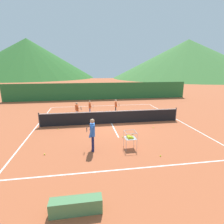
% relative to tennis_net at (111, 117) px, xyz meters
% --- Properties ---
extents(ground_plane, '(120.00, 120.00, 0.00)m').
position_rel_tennis_net_xyz_m(ground_plane, '(0.00, 0.00, -0.50)').
color(ground_plane, '#B25633').
extents(line_baseline_near, '(10.84, 0.08, 0.01)m').
position_rel_tennis_net_xyz_m(line_baseline_near, '(0.00, -6.22, -0.50)').
color(line_baseline_near, white).
rests_on(line_baseline_near, ground).
extents(line_baseline_far, '(10.84, 0.08, 0.01)m').
position_rel_tennis_net_xyz_m(line_baseline_far, '(0.00, 6.50, -0.50)').
color(line_baseline_far, white).
rests_on(line_baseline_far, ground).
extents(line_sideline_west, '(0.08, 12.72, 0.01)m').
position_rel_tennis_net_xyz_m(line_sideline_west, '(-5.42, 0.00, -0.50)').
color(line_sideline_west, white).
rests_on(line_sideline_west, ground).
extents(line_sideline_east, '(0.08, 12.72, 0.01)m').
position_rel_tennis_net_xyz_m(line_sideline_east, '(5.42, 0.00, -0.50)').
color(line_sideline_east, white).
rests_on(line_sideline_east, ground).
extents(line_service_center, '(0.08, 5.59, 0.01)m').
position_rel_tennis_net_xyz_m(line_service_center, '(0.00, 0.00, -0.50)').
color(line_service_center, white).
rests_on(line_service_center, ground).
extents(tennis_net, '(10.39, 0.08, 1.05)m').
position_rel_tennis_net_xyz_m(tennis_net, '(0.00, 0.00, 0.00)').
color(tennis_net, '#333338').
rests_on(tennis_net, ground).
extents(instructor, '(0.43, 0.78, 1.66)m').
position_rel_tennis_net_xyz_m(instructor, '(-1.62, -4.24, 0.50)').
color(instructor, '#191E4C').
rests_on(instructor, ground).
extents(student_0, '(0.55, 0.57, 1.34)m').
position_rel_tennis_net_xyz_m(student_0, '(-2.59, 1.89, 0.30)').
color(student_0, silver).
rests_on(student_0, ground).
extents(student_1, '(0.40, 0.63, 1.27)m').
position_rel_tennis_net_xyz_m(student_1, '(-1.49, 2.86, 0.27)').
color(student_1, navy).
rests_on(student_1, ground).
extents(student_2, '(0.41, 0.67, 1.31)m').
position_rel_tennis_net_xyz_m(student_2, '(0.86, 2.91, 0.29)').
color(student_2, black).
rests_on(student_2, ground).
extents(ball_cart, '(0.58, 0.58, 0.90)m').
position_rel_tennis_net_xyz_m(ball_cart, '(0.30, -4.28, 0.10)').
color(ball_cart, '#B7B7BC').
rests_on(ball_cart, ground).
extents(tennis_ball_0, '(0.07, 0.07, 0.07)m').
position_rel_tennis_net_xyz_m(tennis_ball_0, '(-3.96, -4.39, -0.47)').
color(tennis_ball_0, yellow).
rests_on(tennis_ball_0, ground).
extents(tennis_ball_1, '(0.07, 0.07, 0.07)m').
position_rel_tennis_net_xyz_m(tennis_ball_1, '(0.97, -2.47, -0.47)').
color(tennis_ball_1, yellow).
rests_on(tennis_ball_1, ground).
extents(tennis_ball_2, '(0.07, 0.07, 0.07)m').
position_rel_tennis_net_xyz_m(tennis_ball_2, '(-3.80, -0.73, -0.47)').
color(tennis_ball_2, yellow).
rests_on(tennis_ball_2, ground).
extents(tennis_ball_3, '(0.07, 0.07, 0.07)m').
position_rel_tennis_net_xyz_m(tennis_ball_3, '(0.24, -2.82, -0.47)').
color(tennis_ball_3, yellow).
rests_on(tennis_ball_3, ground).
extents(tennis_ball_4, '(0.07, 0.07, 0.07)m').
position_rel_tennis_net_xyz_m(tennis_ball_4, '(1.50, -5.42, -0.47)').
color(tennis_ball_4, yellow).
rests_on(tennis_ball_4, ground).
extents(tennis_ball_5, '(0.07, 0.07, 0.07)m').
position_rel_tennis_net_xyz_m(tennis_ball_5, '(2.73, -1.45, -0.47)').
color(tennis_ball_5, yellow).
rests_on(tennis_ball_5, ground).
extents(windscreen_fence, '(23.86, 0.08, 2.20)m').
position_rel_tennis_net_xyz_m(windscreen_fence, '(0.00, 10.54, 0.60)').
color(windscreen_fence, '#286B33').
rests_on(windscreen_fence, ground).
extents(courtside_bench, '(1.50, 0.36, 0.46)m').
position_rel_tennis_net_xyz_m(courtside_bench, '(-2.31, -8.19, -0.27)').
color(courtside_bench, '#4C7F4C').
rests_on(courtside_bench, ground).
extents(hill_0, '(58.56, 58.56, 14.82)m').
position_rel_tennis_net_xyz_m(hill_0, '(38.87, 54.80, 6.91)').
color(hill_0, '#427A38').
rests_on(hill_0, ground).
extents(hill_1, '(52.99, 52.99, 15.70)m').
position_rel_tennis_net_xyz_m(hill_1, '(-24.22, 67.64, 7.35)').
color(hill_1, '#2D6628').
rests_on(hill_1, ground).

